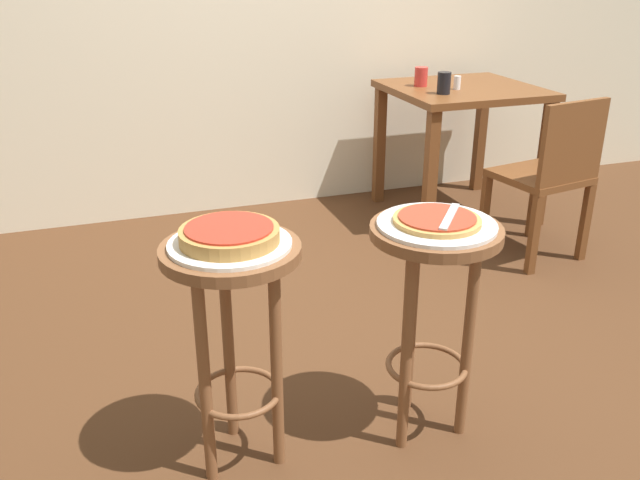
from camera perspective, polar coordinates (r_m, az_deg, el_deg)
ground_plane at (r=3.03m, az=4.85°, el=-6.56°), size 6.00×6.00×0.00m
stool_foreground at (r=2.14m, az=9.43°, el=-3.59°), size 0.40×0.40×0.74m
serving_plate_foreground at (r=2.06m, az=9.78°, el=1.29°), size 0.36×0.36×0.01m
pizza_foreground at (r=2.05m, az=9.81°, el=1.70°), size 0.26×0.26×0.02m
stool_middle at (r=1.99m, az=-7.29°, el=-5.50°), size 0.40×0.40×0.74m
serving_plate_middle at (r=1.91m, az=-7.58°, el=-0.33°), size 0.35×0.35×0.01m
pizza_middle at (r=1.90m, az=-7.62°, el=0.46°), size 0.28×0.28×0.05m
dining_table at (r=4.13m, az=11.80°, el=10.72°), size 0.83×0.79×0.77m
cup_near_edge at (r=3.86m, az=10.38°, el=12.85°), size 0.07×0.07×0.12m
cup_far_edge at (r=4.07m, az=8.49°, el=13.42°), size 0.08×0.08×0.11m
condiment_shaker at (r=4.00m, az=11.45°, el=12.83°), size 0.04×0.04×0.08m
wooden_chair at (r=3.62m, az=18.76°, el=5.33°), size 0.46×0.46×0.85m
pizza_server_knife at (r=2.04m, az=10.84°, el=1.97°), size 0.16×0.19×0.01m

